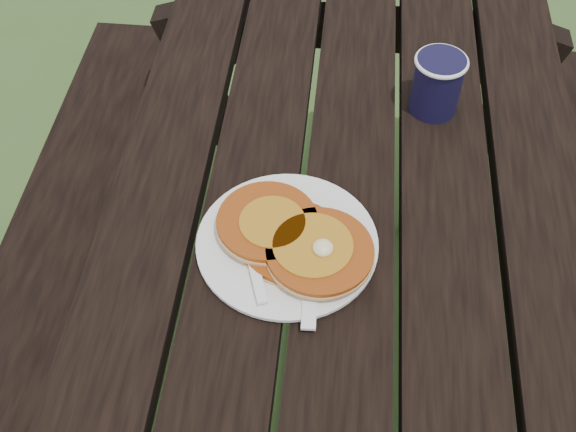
# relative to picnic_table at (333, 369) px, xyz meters

# --- Properties ---
(picnic_table) EXTENTS (1.36, 1.80, 0.75)m
(picnic_table) POSITION_rel_picnic_table_xyz_m (0.00, 0.00, 0.00)
(picnic_table) COLOR black
(picnic_table) RESTS_ON ground
(plate) EXTENTS (0.28, 0.28, 0.01)m
(plate) POSITION_rel_picnic_table_xyz_m (-0.09, -0.01, 0.39)
(plate) COLOR white
(plate) RESTS_ON picnic_table
(pancake_stack) EXTENTS (0.23, 0.20, 0.04)m
(pancake_stack) POSITION_rel_picnic_table_xyz_m (-0.08, -0.01, 0.41)
(pancake_stack) COLOR #A44512
(pancake_stack) RESTS_ON plate
(knife) EXTENTS (0.03, 0.18, 0.00)m
(knife) POSITION_rel_picnic_table_xyz_m (-0.05, -0.06, 0.39)
(knife) COLOR white
(knife) RESTS_ON plate
(fork) EXTENTS (0.08, 0.16, 0.01)m
(fork) POSITION_rel_picnic_table_xyz_m (-0.13, -0.07, 0.40)
(fork) COLOR white
(fork) RESTS_ON plate
(coffee_cup) EXTENTS (0.09, 0.09, 0.11)m
(coffee_cup) POSITION_rel_picnic_table_xyz_m (0.13, 0.32, 0.44)
(coffee_cup) COLOR black
(coffee_cup) RESTS_ON picnic_table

